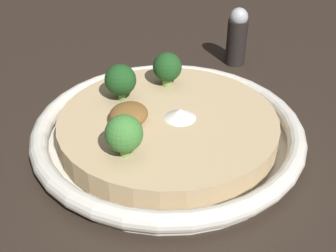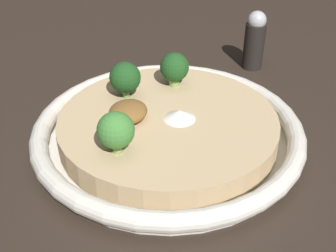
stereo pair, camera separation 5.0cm
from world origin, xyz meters
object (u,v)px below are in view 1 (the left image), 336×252
at_px(pepper_shaker, 237,36).
at_px(risotto_bowl, 168,129).
at_px(broccoli_back_right, 167,68).
at_px(broccoli_back_left, 124,134).
at_px(broccoli_back, 120,80).

bearing_deg(pepper_shaker, risotto_bowl, 168.12).
distance_m(broccoli_back_right, pepper_shaker, 0.18).
bearing_deg(risotto_bowl, broccoli_back_left, 164.35).
relative_size(risotto_bowl, broccoli_back, 6.92).
xyz_separation_m(broccoli_back_right, broccoli_back_left, (-0.16, 0.00, 0.00)).
xyz_separation_m(risotto_bowl, pepper_shaker, (0.24, -0.05, 0.03)).
height_order(broccoli_back, pepper_shaker, pepper_shaker).
relative_size(broccoli_back_right, broccoli_back_left, 0.98).
xyz_separation_m(broccoli_back_left, pepper_shaker, (0.32, -0.07, -0.02)).
distance_m(broccoli_back_left, pepper_shaker, 0.33).
bearing_deg(broccoli_back_left, pepper_shaker, -12.86).
relative_size(risotto_bowl, broccoli_back_right, 7.11).
height_order(broccoli_back_right, broccoli_back_left, broccoli_back_left).
bearing_deg(broccoli_back, pepper_shaker, -28.19).
relative_size(broccoli_back_left, broccoli_back, 1.00).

